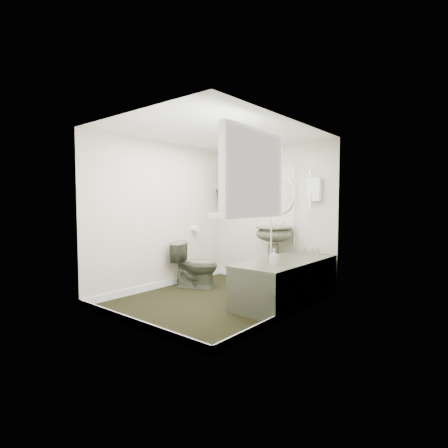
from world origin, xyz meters
The scene contains 22 objects.
floor centered at (0.00, 0.00, -0.01)m, with size 2.30×2.80×0.02m, color black.
ceiling centered at (0.00, 0.00, 2.31)m, with size 2.30×2.80×0.02m, color white.
wall_back centered at (0.00, 1.41, 1.15)m, with size 2.30×0.02×2.30m, color silver.
wall_front centered at (0.00, -1.41, 1.15)m, with size 2.30×0.02×2.30m, color silver.
wall_left centered at (-1.16, 0.00, 1.15)m, with size 0.02×2.80×2.30m, color silver.
wall_right centered at (1.16, 0.00, 1.15)m, with size 0.02×2.80×2.30m, color silver.
skirting centered at (0.00, 0.00, 0.05)m, with size 2.30×2.80×0.10m, color white.
bathtub centered at (0.80, 0.50, 0.29)m, with size 0.72×1.72×0.58m, color #4A4F3C, non-canonical shape.
bath_screen centered at (0.47, 0.99, 1.28)m, with size 0.04×0.72×1.40m, color silver, non-canonical shape.
shower_box centered at (0.80, 1.34, 1.55)m, with size 0.20×0.10×0.35m, color white.
oval_mirror centered at (0.22, 1.37, 1.50)m, with size 0.46×0.03×0.62m, color beige.
wall_sconce centered at (-0.18, 1.36, 1.40)m, with size 0.04×0.04×0.22m, color black.
toilet_roll_holder centered at (-1.10, 0.70, 0.90)m, with size 0.11×0.11×0.11m, color white.
window_recess centered at (1.09, -0.70, 1.65)m, with size 0.08×1.00×0.90m, color white.
window_sill centered at (1.02, -0.70, 1.23)m, with size 0.18×1.00×0.04m, color white.
window_blinds centered at (1.04, -0.70, 1.65)m, with size 0.01×0.86×0.76m, color white.
toilet centered at (-0.74, 0.32, 0.37)m, with size 0.41×0.72×0.73m, color #4A4F3C.
pedestal_sink centered at (0.22, 1.13, 0.49)m, with size 0.58×0.49×0.98m, color #4A4F3C, non-canonical shape.
sill_plant centered at (1.01, -0.78, 1.36)m, with size 0.19×0.16×0.21m, color black.
hanging_plant centered at (-0.86, 1.25, 1.63)m, with size 0.36×0.29×0.65m, color black.
soap_bottle centered at (0.87, 0.07, 0.68)m, with size 0.09×0.09×0.20m, color #302726.
hanging_pot centered at (-0.86, 1.25, 1.90)m, with size 0.16×0.16×0.12m, color #2C271E.
Camera 1 is at (3.12, -3.63, 1.35)m, focal length 28.00 mm.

